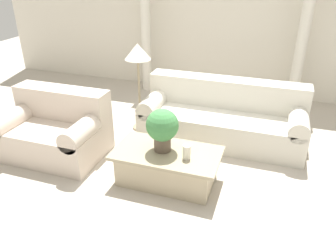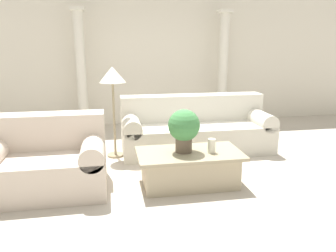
{
  "view_description": "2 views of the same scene",
  "coord_description": "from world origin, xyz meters",
  "px_view_note": "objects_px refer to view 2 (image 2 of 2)",
  "views": [
    {
      "loc": [
        1.11,
        -3.63,
        2.48
      ],
      "look_at": [
        -0.12,
        -0.01,
        0.55
      ],
      "focal_mm": 35.0,
      "sensor_mm": 36.0,
      "label": 1
    },
    {
      "loc": [
        -0.93,
        -4.16,
        1.73
      ],
      "look_at": [
        -0.16,
        0.1,
        0.63
      ],
      "focal_mm": 35.0,
      "sensor_mm": 36.0,
      "label": 2
    }
  ],
  "objects_px": {
    "loveseat": "(46,160)",
    "coffee_table": "(189,168)",
    "sofa_long": "(195,129)",
    "floor_lamp": "(113,80)",
    "potted_plant": "(184,127)"
  },
  "relations": [
    {
      "from": "loveseat",
      "to": "coffee_table",
      "type": "bearing_deg",
      "value": -5.68
    },
    {
      "from": "sofa_long",
      "to": "floor_lamp",
      "type": "height_order",
      "value": "floor_lamp"
    },
    {
      "from": "potted_plant",
      "to": "loveseat",
      "type": "bearing_deg",
      "value": 174.88
    },
    {
      "from": "potted_plant",
      "to": "coffee_table",
      "type": "bearing_deg",
      "value": -19.15
    },
    {
      "from": "coffee_table",
      "to": "potted_plant",
      "type": "relative_size",
      "value": 2.43
    },
    {
      "from": "floor_lamp",
      "to": "potted_plant",
      "type": "bearing_deg",
      "value": -56.09
    },
    {
      "from": "loveseat",
      "to": "potted_plant",
      "type": "bearing_deg",
      "value": -5.12
    },
    {
      "from": "loveseat",
      "to": "coffee_table",
      "type": "relative_size",
      "value": 1.08
    },
    {
      "from": "potted_plant",
      "to": "floor_lamp",
      "type": "bearing_deg",
      "value": 123.91
    },
    {
      "from": "coffee_table",
      "to": "potted_plant",
      "type": "bearing_deg",
      "value": 160.85
    },
    {
      "from": "loveseat",
      "to": "floor_lamp",
      "type": "relative_size",
      "value": 1.0
    },
    {
      "from": "loveseat",
      "to": "floor_lamp",
      "type": "height_order",
      "value": "floor_lamp"
    },
    {
      "from": "sofa_long",
      "to": "coffee_table",
      "type": "bearing_deg",
      "value": -108.11
    },
    {
      "from": "potted_plant",
      "to": "floor_lamp",
      "type": "relative_size",
      "value": 0.38
    },
    {
      "from": "coffee_table",
      "to": "floor_lamp",
      "type": "xyz_separation_m",
      "value": [
        -0.88,
        1.24,
        0.97
      ]
    }
  ]
}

